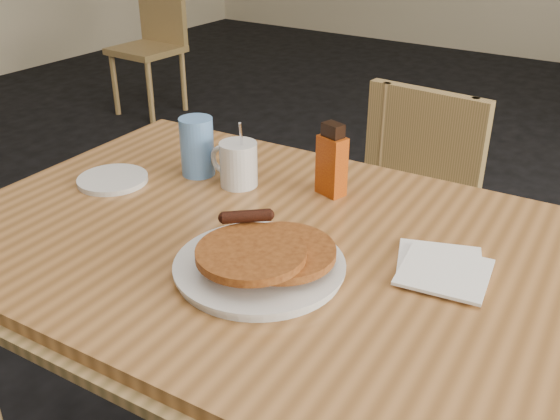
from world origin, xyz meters
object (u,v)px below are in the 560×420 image
(pancake_plate, at_px, (260,259))
(blue_tumbler, at_px, (197,147))
(chair_main_far, at_px, (407,206))
(chair_wall_extra, at_px, (154,33))
(syrup_bottle, at_px, (332,162))
(coffee_mug, at_px, (238,163))
(main_table, at_px, (274,256))

(pancake_plate, xyz_separation_m, blue_tumbler, (-0.36, 0.26, 0.04))
(chair_main_far, xyz_separation_m, chair_wall_extra, (-2.34, 1.36, 0.02))
(blue_tumbler, bearing_deg, syrup_bottle, 14.05)
(coffee_mug, relative_size, blue_tumbler, 1.16)
(chair_main_far, distance_m, chair_wall_extra, 2.71)
(coffee_mug, bearing_deg, chair_main_far, 76.51)
(syrup_bottle, relative_size, blue_tumbler, 1.19)
(coffee_mug, bearing_deg, chair_wall_extra, 140.94)
(syrup_bottle, bearing_deg, main_table, -72.19)
(main_table, height_order, chair_wall_extra, chair_wall_extra)
(main_table, bearing_deg, syrup_bottle, 91.30)
(main_table, distance_m, pancake_plate, 0.14)
(coffee_mug, distance_m, syrup_bottle, 0.21)
(chair_main_far, xyz_separation_m, pancake_plate, (0.07, -0.86, 0.28))
(main_table, height_order, pancake_plate, pancake_plate)
(chair_main_far, bearing_deg, pancake_plate, -81.10)
(main_table, xyz_separation_m, coffee_mug, (-0.20, 0.16, 0.09))
(main_table, distance_m, chair_wall_extra, 3.18)
(chair_main_far, height_order, pancake_plate, pancake_plate)
(syrup_bottle, xyz_separation_m, blue_tumbler, (-0.31, -0.08, -0.01))
(main_table, xyz_separation_m, pancake_plate, (0.05, -0.11, 0.06))
(chair_main_far, bearing_deg, syrup_bottle, -83.69)
(main_table, distance_m, syrup_bottle, 0.26)
(chair_wall_extra, distance_m, coffee_mug, 2.94)
(chair_main_far, relative_size, blue_tumbler, 6.10)
(chair_main_far, xyz_separation_m, blue_tumbler, (-0.29, -0.60, 0.33))
(chair_main_far, distance_m, pancake_plate, 0.91)
(chair_main_far, xyz_separation_m, syrup_bottle, (0.02, -0.52, 0.33))
(chair_wall_extra, xyz_separation_m, coffee_mug, (2.17, -1.96, 0.29))
(chair_main_far, relative_size, syrup_bottle, 5.14)
(coffee_mug, bearing_deg, pancake_plate, -43.81)
(main_table, height_order, syrup_bottle, syrup_bottle)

